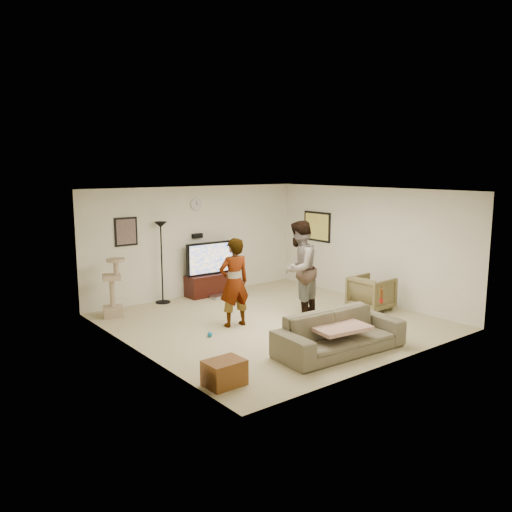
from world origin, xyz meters
TOP-DOWN VIEW (x-y plane):
  - floor at (0.00, 0.00)m, footprint 5.50×5.50m
  - ceiling at (0.00, 0.00)m, footprint 5.50×5.50m
  - wall_back at (0.00, 2.75)m, footprint 5.50×0.04m
  - wall_front at (0.00, -2.75)m, footprint 5.50×0.04m
  - wall_left at (-2.75, 0.00)m, footprint 0.04×5.50m
  - wall_right at (2.75, 0.00)m, footprint 0.04×5.50m
  - wall_clock at (0.00, 2.72)m, footprint 0.26×0.04m
  - wall_speaker at (0.00, 2.69)m, footprint 0.25×0.10m
  - picture_back at (-1.70, 2.73)m, footprint 0.42×0.03m
  - picture_right at (2.73, 1.60)m, footprint 0.03×0.78m
  - tv_stand at (0.23, 2.50)m, footprint 1.19×0.45m
  - console_box at (0.21, 2.11)m, footprint 0.40×0.30m
  - tv at (0.23, 2.50)m, footprint 1.25×0.08m
  - tv_screen at (0.23, 2.46)m, footprint 1.15×0.01m
  - floor_lamp at (-0.99, 2.55)m, footprint 0.32×0.32m
  - cat_tree at (-2.27, 2.21)m, footprint 0.47×0.47m
  - person_left at (-0.73, 0.22)m, footprint 0.65×0.47m
  - person_right at (0.67, -0.01)m, footprint 1.14×1.03m
  - sofa at (-0.22, -1.95)m, footprint 2.24×0.99m
  - throw_blanket at (-0.27, -1.95)m, footprint 0.98×0.81m
  - beer_bottle at (0.78, -1.95)m, footprint 0.06×0.06m
  - armchair at (2.15, -0.61)m, footprint 0.80×0.78m
  - side_table at (-2.40, -1.87)m, footprint 0.54×0.41m
  - toy_ball at (-1.45, -0.04)m, footprint 0.09×0.09m

SIDE VIEW (x-z plane):
  - floor at x=0.00m, z-range -0.02..0.00m
  - console_box at x=0.21m, z-range 0.00..0.07m
  - toy_ball at x=-1.45m, z-range 0.00..0.09m
  - side_table at x=-2.40m, z-range 0.00..0.35m
  - tv_stand at x=0.23m, z-range 0.00..0.49m
  - sofa at x=-0.22m, z-range 0.00..0.64m
  - armchair at x=2.15m, z-range 0.00..0.71m
  - throw_blanket at x=-0.27m, z-range 0.40..0.46m
  - cat_tree at x=-2.27m, z-range 0.00..1.17m
  - beer_bottle at x=0.78m, z-range 0.64..0.89m
  - person_left at x=-0.73m, z-range 0.00..1.66m
  - tv at x=0.23m, z-range 0.49..1.24m
  - tv_screen at x=0.23m, z-range 0.54..1.19m
  - floor_lamp at x=-0.99m, z-range 0.00..1.77m
  - person_right at x=0.67m, z-range 0.00..1.90m
  - wall_back at x=0.00m, z-range 0.00..2.50m
  - wall_front at x=0.00m, z-range 0.00..2.50m
  - wall_left at x=-2.75m, z-range 0.00..2.50m
  - wall_right at x=2.75m, z-range 0.00..2.50m
  - wall_speaker at x=0.00m, z-range 1.33..1.43m
  - picture_right at x=2.73m, z-range 1.19..1.81m
  - picture_back at x=-1.70m, z-range 1.34..1.86m
  - wall_clock at x=0.00m, z-range 1.97..2.23m
  - ceiling at x=0.00m, z-range 2.50..2.52m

